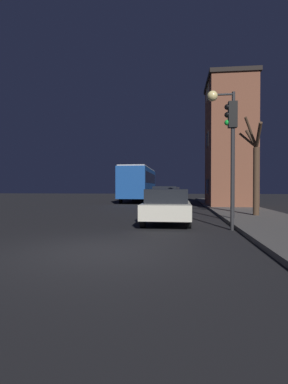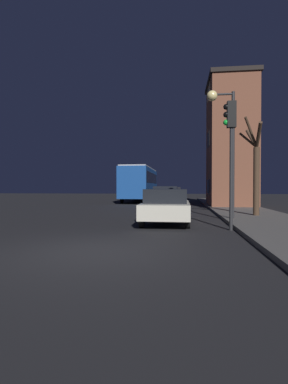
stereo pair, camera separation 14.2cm
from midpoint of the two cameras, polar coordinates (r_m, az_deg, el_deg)
The scene contains 9 objects.
ground_plane at distance 7.23m, azimuth -9.17°, elevation -11.11°, with size 120.00×120.00×0.00m, color black.
brick_building at distance 23.87m, azimuth 16.30°, elevation 9.08°, with size 3.45×5.12×9.48m.
streetlamp at distance 13.81m, azimuth 15.11°, elevation 12.06°, with size 1.20×0.46×5.59m.
traffic_light at distance 10.94m, azimuth 16.51°, elevation 9.79°, with size 0.43×0.24×4.47m.
bare_tree at distance 15.45m, azimuth 20.72°, elevation 4.18°, with size 0.97×2.37×4.63m.
bus at distance 31.05m, azimuth -0.61°, elevation 1.99°, with size 2.57×11.13×3.46m.
car_near_lane at distance 12.37m, azimuth 4.61°, elevation -2.58°, with size 1.86×4.33×1.43m.
car_mid_lane at distance 21.37m, azimuth 4.39°, elevation -0.88°, with size 1.82×4.55×1.56m.
car_far_lane at distance 28.92m, azimuth 5.54°, elevation -0.46°, with size 1.83×4.38×1.51m.
Camera 2 is at (2.06, -6.78, 1.51)m, focal length 28.00 mm.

